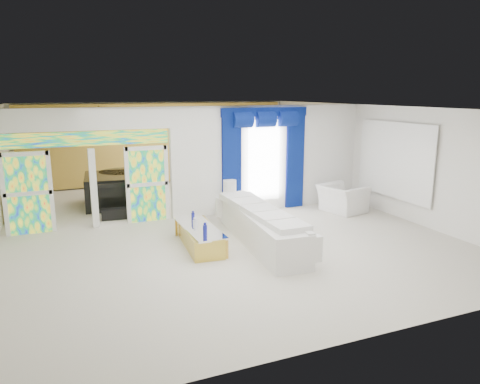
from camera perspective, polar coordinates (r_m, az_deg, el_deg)
name	(u,v)px	position (r m, az deg, el deg)	size (l,w,h in m)	color
floor	(212,225)	(11.67, -3.62, -4.20)	(12.00, 12.00, 0.00)	#B7AF9E
dividing_wall	(270,158)	(13.05, 3.84, 4.36)	(5.70, 0.18, 3.00)	white
dividing_header	(85,119)	(11.62, -19.06, 8.75)	(4.30, 0.18, 0.55)	white
stained_panel_left	(28,193)	(11.85, -25.33, -0.16)	(0.95, 0.04, 2.00)	#994C3F
stained_panel_right	(147,184)	(12.02, -11.68, 0.98)	(0.95, 0.04, 2.00)	#994C3F
stained_transom	(87,139)	(11.66, -18.89, 6.43)	(4.00, 0.05, 0.35)	#994C3F
window_pane	(264,160)	(12.86, 3.03, 4.02)	(1.00, 0.02, 2.30)	white
blue_drape_left	(232,165)	(12.45, -1.08, 3.51)	(0.55, 0.10, 2.80)	#04084B
blue_drape_right	(295,160)	(13.30, 6.99, 4.01)	(0.55, 0.10, 2.80)	#04084B
blue_pelmet	(265,112)	(12.70, 3.17, 10.12)	(2.60, 0.12, 0.25)	#04084B
wall_mirror	(395,160)	(12.94, 19.04, 3.84)	(0.04, 2.70, 1.90)	white
gold_curtains	(160,143)	(16.97, -10.18, 6.11)	(9.70, 0.12, 2.90)	#BA882C
white_sofa	(261,228)	(10.21, 2.63, -4.53)	(0.82, 3.82, 0.73)	white
coffee_table	(200,237)	(10.06, -5.14, -5.72)	(0.65, 1.95, 0.43)	gold
console_table	(240,207)	(12.60, -0.03, -1.91)	(1.26, 0.40, 0.42)	white
table_lamp	(230,190)	(12.37, -1.32, 0.20)	(0.36, 0.36, 0.58)	silver
armchair	(342,199)	(13.16, 12.85, -0.81)	(1.18, 1.03, 0.77)	white
grand_piano	(110,190)	(14.10, -16.18, 0.23)	(1.41, 1.84, 0.93)	black
piano_bench	(118,213)	(12.63, -15.26, -2.64)	(0.86, 0.33, 0.29)	black
tv_console	(20,206)	(13.23, -26.12, -1.62)	(0.57, 0.51, 0.82)	tan
chandelier	(99,117)	(14.06, -17.43, 9.12)	(0.60, 0.60, 0.60)	gold
decanters	(200,225)	(9.91, -5.05, -4.17)	(0.22, 1.23, 0.22)	navy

